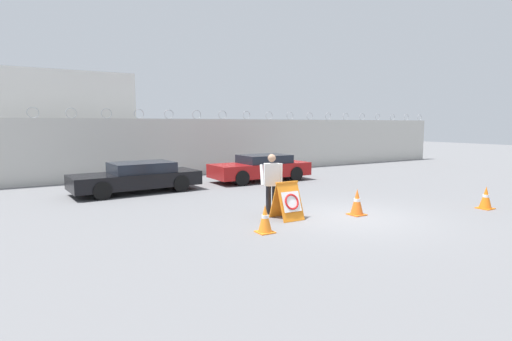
{
  "coord_description": "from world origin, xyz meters",
  "views": [
    {
      "loc": [
        -7.98,
        -8.07,
        2.62
      ],
      "look_at": [
        -1.61,
        2.56,
        1.17
      ],
      "focal_mm": 28.0,
      "sensor_mm": 36.0,
      "label": 1
    }
  ],
  "objects": [
    {
      "name": "traffic_cone_near",
      "position": [
        -2.95,
        -0.11,
        0.34
      ],
      "size": [
        0.4,
        0.4,
        0.69
      ],
      "color": "orange",
      "rests_on": "ground_plane"
    },
    {
      "name": "security_guard",
      "position": [
        -1.73,
        1.48,
        0.98
      ],
      "size": [
        0.61,
        0.56,
        1.76
      ],
      "rotation": [
        0.0,
        0.0,
        2.73
      ],
      "color": "black",
      "rests_on": "ground_plane"
    },
    {
      "name": "barricade_sign",
      "position": [
        -1.67,
        0.74,
        0.52
      ],
      "size": [
        0.72,
        0.78,
        1.05
      ],
      "rotation": [
        0.0,
        0.0,
        -0.01
      ],
      "color": "orange",
      "rests_on": "ground_plane"
    },
    {
      "name": "parked_car_rear_sedan",
      "position": [
        1.6,
        7.47,
        0.62
      ],
      "size": [
        4.58,
        1.91,
        1.21
      ],
      "rotation": [
        0.0,
        0.0,
        3.14
      ],
      "color": "black",
      "rests_on": "ground_plane"
    },
    {
      "name": "perimeter_wall",
      "position": [
        -0.0,
        11.15,
        1.44
      ],
      "size": [
        36.0,
        0.3,
        3.33
      ],
      "color": "beige",
      "rests_on": "ground_plane"
    },
    {
      "name": "ground_plane",
      "position": [
        0.0,
        0.0,
        0.0
      ],
      "size": [
        90.0,
        90.0,
        0.0
      ],
      "primitive_type": "plane",
      "color": "slate"
    },
    {
      "name": "building_block",
      "position": [
        -5.71,
        16.46,
        2.61
      ],
      "size": [
        6.37,
        6.37,
        5.21
      ],
      "color": "silver",
      "rests_on": "ground_plane"
    },
    {
      "name": "parked_car_front_coupe",
      "position": [
        -4.09,
        7.31,
        0.59
      ],
      "size": [
        4.86,
        2.16,
        1.15
      ],
      "rotation": [
        0.0,
        0.0,
        3.21
      ],
      "color": "black",
      "rests_on": "ground_plane"
    },
    {
      "name": "traffic_cone_far",
      "position": [
        4.39,
        -1.3,
        0.35
      ],
      "size": [
        0.42,
        0.42,
        0.7
      ],
      "color": "orange",
      "rests_on": "ground_plane"
    },
    {
      "name": "traffic_cone_mid",
      "position": [
        0.34,
        0.13,
        0.38
      ],
      "size": [
        0.44,
        0.44,
        0.76
      ],
      "color": "orange",
      "rests_on": "ground_plane"
    }
  ]
}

